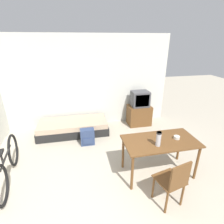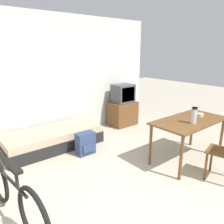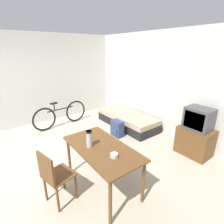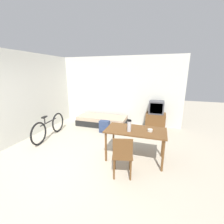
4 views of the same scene
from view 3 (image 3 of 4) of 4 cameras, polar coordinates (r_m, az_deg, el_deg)
The scene contains 11 objects.
ground_plane at distance 4.06m, azimuth -27.42°, elevation -16.13°, with size 20.00×20.00×0.00m, color #B2A893.
wall_back at distance 5.22m, azimuth 12.34°, elevation 9.69°, with size 5.38×0.06×2.70m.
wall_left at distance 6.02m, azimuth -16.54°, elevation 10.65°, with size 0.06×4.58×2.70m.
daybed at distance 5.40m, azimuth 5.06°, elevation -2.52°, with size 1.97×0.85×0.37m.
tv at distance 4.25m, azimuth 25.72°, elevation -6.56°, with size 0.70×0.50×1.09m.
dining_table at distance 2.88m, azimuth -3.35°, elevation -12.89°, with size 1.41×0.73×0.77m.
wooden_chair at distance 2.82m, azimuth -18.47°, elevation -19.00°, with size 0.49×0.49×0.90m.
bicycle at distance 5.53m, azimuth -16.34°, elevation -0.84°, with size 0.23×1.72×0.77m.
thermos_flask at distance 2.79m, azimuth -7.49°, elevation -8.48°, with size 0.09×0.09×0.28m.
mate_bowl at distance 2.59m, azimuth 0.67°, elevation -13.95°, with size 0.11×0.11×0.06m.
backpack at distance 4.73m, azimuth 1.67°, elevation -5.43°, with size 0.35×0.23×0.43m.
Camera 3 is at (3.37, -0.28, 2.24)m, focal length 28.00 mm.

